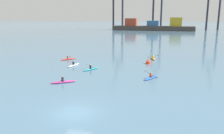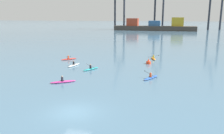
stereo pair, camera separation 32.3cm
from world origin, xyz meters
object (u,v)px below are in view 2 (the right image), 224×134
object	(u,v)px
gantry_crane_west	(119,3)
channel_buoy	(149,62)
kayak_white	(74,65)
gantry_crane_east_mid	(216,2)
container_barge	(155,26)
kayak_red	(69,59)
kayak_orange	(153,58)
kayak_magenta	(63,81)
kayak_blue	(151,77)
kayak_teal	(91,69)
gantry_crane_west_mid	(159,0)

from	to	relation	value
gantry_crane_west	channel_buoy	bearing A→B (deg)	-74.05
gantry_crane_west	kayak_white	size ratio (longest dim) A/B	10.82
gantry_crane_east_mid	kayak_white	distance (m)	131.36
container_barge	channel_buoy	world-z (taller)	container_barge
container_barge	gantry_crane_east_mid	size ratio (longest dim) A/B	1.41
kayak_white	kayak_red	bearing A→B (deg)	123.57
gantry_crane_east_mid	channel_buoy	world-z (taller)	gantry_crane_east_mid
container_barge	kayak_orange	size ratio (longest dim) A/B	14.32
gantry_crane_west	kayak_magenta	size ratio (longest dim) A/B	11.99
gantry_crane_east_mid	channel_buoy	size ratio (longest dim) A/B	34.89
channel_buoy	kayak_orange	world-z (taller)	channel_buoy
gantry_crane_west	kayak_blue	world-z (taller)	gantry_crane_west
container_barge	kayak_white	bearing A→B (deg)	-92.67
container_barge	kayak_blue	size ratio (longest dim) A/B	14.86
container_barge	kayak_blue	bearing A→B (deg)	-85.49
kayak_red	kayak_white	bearing A→B (deg)	-56.43
gantry_crane_west	kayak_teal	bearing A→B (deg)	-78.97
container_barge	gantry_crane_west	distance (m)	28.84
gantry_crane_west_mid	kayak_blue	xyz separation A→B (m)	(7.69, -125.86, -18.70)
kayak_orange	gantry_crane_west_mid	bearing A→B (deg)	93.47
channel_buoy	container_barge	bearing A→B (deg)	94.17
kayak_blue	gantry_crane_west_mid	bearing A→B (deg)	93.50
gantry_crane_west	channel_buoy	xyz separation A→B (m)	(31.48, -110.10, -16.74)
kayak_red	kayak_magenta	bearing A→B (deg)	-67.24
kayak_white	kayak_red	size ratio (longest dim) A/B	1.13
container_barge	kayak_red	bearing A→B (deg)	-94.71
gantry_crane_west_mid	kayak_white	size ratio (longest dim) A/B	10.72
gantry_crane_west_mid	kayak_orange	xyz separation A→B (m)	(6.69, -110.55, -18.70)
kayak_red	gantry_crane_west_mid	bearing A→B (deg)	85.16
kayak_magenta	kayak_orange	world-z (taller)	kayak_magenta
channel_buoy	kayak_red	size ratio (longest dim) A/B	0.33
gantry_crane_west	kayak_white	distance (m)	117.97
gantry_crane_west_mid	kayak_teal	size ratio (longest dim) A/B	11.12
kayak_blue	container_barge	bearing A→B (deg)	94.51
kayak_teal	kayak_red	xyz separation A→B (m)	(-7.43, 7.32, 0.00)
channel_buoy	kayak_blue	xyz separation A→B (m)	(1.43, -10.22, -0.19)
gantry_crane_west	gantry_crane_west_mid	xyz separation A→B (m)	(25.22, 5.54, 1.77)
gantry_crane_west	gantry_crane_west_mid	distance (m)	25.88
channel_buoy	kayak_white	xyz separation A→B (m)	(-12.58, -5.11, -0.19)
kayak_magenta	kayak_red	bearing A→B (deg)	112.76
kayak_teal	gantry_crane_east_mid	bearing A→B (deg)	73.54
gantry_crane_west	gantry_crane_east_mid	world-z (taller)	gantry_crane_west
channel_buoy	kayak_red	bearing A→B (deg)	179.62
gantry_crane_west	kayak_white	xyz separation A→B (m)	(18.90, -115.21, -16.93)
kayak_teal	gantry_crane_west	bearing A→B (deg)	101.03
kayak_magenta	kayak_red	size ratio (longest dim) A/B	1.02
gantry_crane_east_mid	kayak_red	size ratio (longest dim) A/B	11.44
gantry_crane_west	kayak_red	distance (m)	112.35
gantry_crane_west_mid	kayak_blue	size ratio (longest dim) A/B	11.17
container_barge	kayak_red	size ratio (longest dim) A/B	16.15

